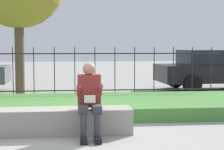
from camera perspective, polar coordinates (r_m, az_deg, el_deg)
ground_plane at (r=6.57m, az=-7.74°, el=-8.86°), size 60.00×60.00×0.00m
stone_bench at (r=6.53m, az=-8.11°, el=-7.20°), size 2.51×0.55×0.44m
person_seated_reader at (r=6.15m, az=-3.46°, el=-3.38°), size 0.42×0.73×1.24m
grass_berm at (r=8.55m, az=-7.38°, el=-4.79°), size 10.77×2.68×0.28m
iron_fence at (r=10.21m, az=-7.22°, el=0.29°), size 8.77×0.03×1.48m
car_parked_right at (r=13.38m, az=16.08°, el=0.92°), size 4.42×2.06×1.37m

